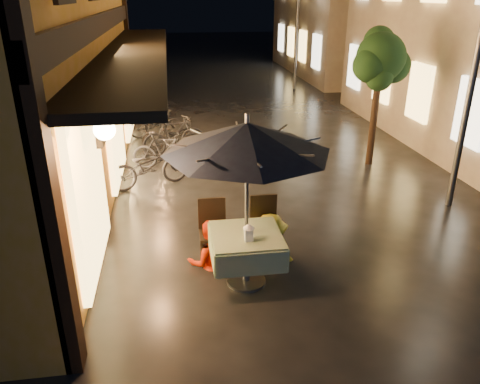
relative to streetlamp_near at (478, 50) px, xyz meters
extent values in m
plane|color=black|center=(-3.00, -2.00, -2.92)|extent=(90.00, 90.00, 0.00)
cube|color=black|center=(-6.47, 2.00, 0.38)|extent=(0.12, 11.00, 0.35)
cube|color=black|center=(-5.90, 2.00, -0.17)|extent=(1.20, 10.50, 0.12)
cube|color=#F9C460|center=(-6.44, -1.50, -1.52)|extent=(0.10, 2.20, 2.40)
cube|color=#F9C460|center=(-6.44, 2.00, -1.52)|extent=(0.10, 2.20, 2.40)
cube|color=#F9C460|center=(-6.44, 5.50, -1.52)|extent=(0.10, 2.20, 2.40)
cube|color=#F9C460|center=(0.95, 1.20, -1.42)|extent=(0.10, 1.00, 1.40)
cube|color=#F9C460|center=(0.95, 3.40, -1.42)|extent=(0.10, 1.00, 1.40)
cube|color=#F9C460|center=(0.95, 5.60, -1.42)|extent=(0.10, 1.00, 1.40)
cube|color=#F9C460|center=(0.95, 7.80, -1.42)|extent=(0.10, 1.00, 1.40)
cube|color=#F9C460|center=(0.95, 12.20, -1.42)|extent=(0.10, 1.00, 1.40)
cube|color=#F9C460|center=(0.95, 14.40, -1.42)|extent=(0.10, 1.00, 1.40)
cube|color=#F9C460|center=(0.95, 16.60, -1.42)|extent=(0.10, 1.00, 1.40)
cube|color=#F9C460|center=(0.95, 18.80, -1.42)|extent=(0.10, 1.00, 1.40)
cylinder|color=black|center=(-0.60, 2.50, -1.82)|extent=(0.16, 0.16, 2.20)
sphere|color=black|center=(-0.60, 2.50, -0.42)|extent=(1.10, 1.10, 1.10)
sphere|color=black|center=(-0.25, 2.60, -0.62)|extent=(0.80, 0.80, 0.80)
sphere|color=black|center=(-0.90, 2.35, -0.57)|extent=(0.76, 0.76, 0.76)
sphere|color=black|center=(-0.55, 2.80, -0.12)|extent=(0.70, 0.70, 0.70)
sphere|color=black|center=(-0.70, 2.25, -0.82)|extent=(0.60, 0.60, 0.60)
cylinder|color=#59595E|center=(0.00, 0.00, -0.92)|extent=(0.12, 0.12, 4.00)
cylinder|color=#59595E|center=(0.00, 12.00, -0.92)|extent=(0.12, 0.12, 4.00)
cylinder|color=#59595E|center=(-4.34, -2.03, -2.56)|extent=(0.10, 0.10, 0.72)
cylinder|color=#59595E|center=(-4.34, -2.03, -2.90)|extent=(0.56, 0.56, 0.04)
cube|color=#2D5E31|center=(-4.34, -2.03, -2.17)|extent=(0.95, 0.95, 0.06)
cube|color=#2D5E31|center=(-3.87, -2.03, -2.33)|extent=(0.04, 0.95, 0.33)
cube|color=#2D5E31|center=(-4.82, -2.03, -2.33)|extent=(0.04, 0.95, 0.33)
cube|color=#2D5E31|center=(-4.34, -1.56, -2.33)|extent=(0.95, 0.04, 0.33)
cube|color=#2D5E31|center=(-4.34, -2.51, -2.33)|extent=(0.95, 0.04, 0.33)
cylinder|color=#59595E|center=(-4.34, -2.03, -1.77)|extent=(0.05, 0.05, 2.30)
cone|color=black|center=(-4.34, -2.03, -0.77)|extent=(2.19, 2.19, 0.39)
cylinder|color=#59595E|center=(-4.34, -2.03, -0.52)|extent=(0.06, 0.06, 0.12)
cube|color=black|center=(-4.74, -1.38, -2.47)|extent=(0.42, 0.42, 0.05)
cube|color=black|center=(-4.74, -1.19, -2.22)|extent=(0.42, 0.04, 0.55)
cylinder|color=black|center=(-4.92, -1.56, -2.70)|extent=(0.04, 0.04, 0.43)
cylinder|color=black|center=(-4.56, -1.56, -2.70)|extent=(0.04, 0.04, 0.43)
cylinder|color=black|center=(-4.92, -1.20, -2.70)|extent=(0.04, 0.04, 0.43)
cylinder|color=black|center=(-4.56, -1.20, -2.70)|extent=(0.04, 0.04, 0.43)
cube|color=black|center=(-3.94, -1.38, -2.47)|extent=(0.42, 0.42, 0.05)
cube|color=black|center=(-3.94, -1.19, -2.22)|extent=(0.42, 0.04, 0.55)
cylinder|color=black|center=(-4.12, -1.56, -2.70)|extent=(0.04, 0.04, 0.43)
cylinder|color=black|center=(-3.76, -1.56, -2.70)|extent=(0.04, 0.04, 0.43)
cylinder|color=black|center=(-4.12, -1.20, -2.70)|extent=(0.04, 0.04, 0.43)
cylinder|color=black|center=(-3.76, -1.20, -2.70)|extent=(0.04, 0.04, 0.43)
cube|color=white|center=(-4.34, -2.22, -2.05)|extent=(0.11, 0.11, 0.18)
cube|color=#FFD88C|center=(-4.34, -2.22, -2.06)|extent=(0.07, 0.07, 0.12)
cone|color=white|center=(-4.34, -2.22, -1.92)|extent=(0.16, 0.16, 0.07)
imported|color=red|center=(-4.82, -1.45, -2.22)|extent=(0.72, 0.58, 1.40)
imported|color=yellow|center=(-3.88, -1.45, -2.20)|extent=(1.01, 0.70, 1.44)
imported|color=black|center=(-5.80, 1.81, -2.46)|extent=(1.84, 1.19, 0.91)
imported|color=black|center=(-5.48, 2.83, -2.47)|extent=(1.55, 0.71, 0.90)
imported|color=black|center=(-5.26, 4.11, -2.49)|extent=(1.69, 0.77, 0.86)
imported|color=black|center=(-5.25, 3.87, -2.42)|extent=(1.73, 1.00, 1.00)
imported|color=black|center=(-5.72, 5.56, -2.52)|extent=(1.58, 0.75, 0.80)
camera|label=1|loc=(-5.26, -7.62, 0.91)|focal=35.00mm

